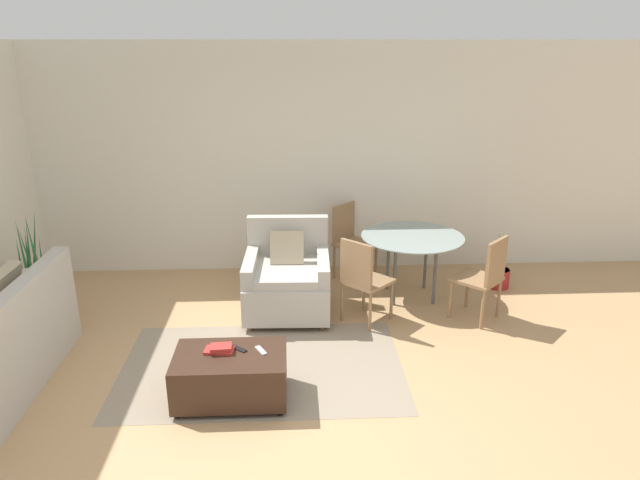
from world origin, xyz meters
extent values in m
plane|color=tan|center=(0.00, 0.00, 0.00)|extent=(20.00, 20.00, 0.00)
cube|color=silver|center=(0.00, 3.24, 1.38)|extent=(12.00, 0.06, 2.75)
cube|color=gray|center=(-0.12, 0.84, 0.00)|extent=(2.47, 1.56, 0.00)
cube|color=brown|center=(-0.12, 0.29, 0.00)|extent=(2.42, 0.05, 0.00)
cube|color=brown|center=(-0.12, 0.51, 0.00)|extent=(2.42, 0.05, 0.00)
cube|color=brown|center=(-0.12, 0.73, 0.00)|extent=(2.42, 0.05, 0.00)
cube|color=brown|center=(-0.12, 0.95, 0.00)|extent=(2.42, 0.05, 0.00)
cube|color=brown|center=(-0.12, 1.18, 0.00)|extent=(2.42, 0.05, 0.00)
cube|color=brown|center=(-0.12, 1.40, 0.00)|extent=(2.42, 0.05, 0.00)
cube|color=#B2ADA3|center=(-2.00, 0.53, 0.68)|extent=(0.14, 2.04, 0.47)
cube|color=#B2ADA3|center=(-2.39, 1.49, 0.57)|extent=(0.84, 0.12, 0.26)
cube|color=tan|center=(-2.30, 0.99, 0.72)|extent=(0.19, 0.40, 0.41)
cube|color=#B2ADA3|center=(0.10, 1.91, 0.25)|extent=(0.90, 0.95, 0.38)
cube|color=#B2ADA3|center=(0.10, 1.87, 0.49)|extent=(0.65, 0.83, 0.10)
cube|color=#B2ADA3|center=(0.11, 2.31, 0.69)|extent=(0.87, 0.15, 0.51)
cube|color=#B2ADA3|center=(-0.28, 1.92, 0.54)|extent=(0.15, 0.86, 0.20)
cube|color=#B2ADA3|center=(0.47, 1.90, 0.54)|extent=(0.15, 0.86, 0.20)
cylinder|color=brown|center=(-0.27, 1.53, 0.03)|extent=(0.05, 0.05, 0.06)
cylinder|color=brown|center=(0.44, 1.51, 0.03)|extent=(0.05, 0.05, 0.06)
cylinder|color=brown|center=(-0.24, 2.30, 0.03)|extent=(0.05, 0.05, 0.06)
cylinder|color=brown|center=(0.46, 2.28, 0.03)|extent=(0.05, 0.05, 0.06)
cube|color=tan|center=(0.10, 2.02, 0.69)|extent=(0.35, 0.21, 0.36)
cube|color=#382319|center=(-0.35, 0.38, 0.22)|extent=(0.88, 0.56, 0.36)
cylinder|color=black|center=(-0.74, 0.15, 0.02)|extent=(0.04, 0.04, 0.04)
cylinder|color=black|center=(0.05, 0.15, 0.02)|extent=(0.04, 0.04, 0.04)
cylinder|color=black|center=(-0.74, 0.61, 0.02)|extent=(0.04, 0.04, 0.04)
cylinder|color=black|center=(0.05, 0.61, 0.02)|extent=(0.04, 0.04, 0.04)
cube|color=#B72D28|center=(-0.43, 0.43, 0.41)|extent=(0.24, 0.16, 0.02)
cube|color=#B72D28|center=(-0.41, 0.43, 0.44)|extent=(0.17, 0.13, 0.03)
cube|color=black|center=(-0.28, 0.46, 0.40)|extent=(0.14, 0.13, 0.01)
cube|color=#B7B7BC|center=(-0.10, 0.43, 0.40)|extent=(0.11, 0.15, 0.01)
cylinder|color=maroon|center=(-2.47, 1.91, 0.14)|extent=(0.37, 0.37, 0.27)
cylinder|color=black|center=(-2.47, 1.91, 0.26)|extent=(0.34, 0.34, 0.02)
cone|color=#2D6B38|center=(-2.41, 1.90, 0.64)|extent=(0.06, 0.15, 0.73)
cone|color=#2D6B38|center=(-2.40, 1.98, 0.57)|extent=(0.08, 0.08, 0.60)
cone|color=#2D6B38|center=(-2.46, 2.00, 0.71)|extent=(0.18, 0.06, 0.87)
cone|color=#2D6B38|center=(-2.50, 1.96, 0.68)|extent=(0.09, 0.08, 0.82)
cone|color=#2D6B38|center=(-2.51, 1.93, 0.63)|extent=(0.07, 0.09, 0.71)
cone|color=#2D6B38|center=(-2.56, 1.87, 0.58)|extent=(0.07, 0.10, 0.62)
cone|color=#2D6B38|center=(-2.51, 1.85, 0.68)|extent=(0.10, 0.08, 0.81)
cone|color=#2D6B38|center=(-2.46, 1.86, 0.66)|extent=(0.15, 0.06, 0.77)
cone|color=#2D6B38|center=(-2.40, 1.85, 0.71)|extent=(0.08, 0.08, 0.88)
cylinder|color=#8C9E99|center=(1.47, 2.26, 0.71)|extent=(1.12, 1.12, 0.01)
cylinder|color=#59595B|center=(1.25, 2.04, 0.35)|extent=(0.04, 0.04, 0.71)
cylinder|color=#59595B|center=(1.69, 2.04, 0.35)|extent=(0.04, 0.04, 0.71)
cylinder|color=#59595B|center=(1.25, 2.48, 0.35)|extent=(0.04, 0.04, 0.71)
cylinder|color=#59595B|center=(1.69, 2.48, 0.35)|extent=(0.04, 0.04, 0.71)
cube|color=#93704C|center=(0.91, 1.70, 0.43)|extent=(0.59, 0.59, 0.03)
cube|color=#93704C|center=(0.78, 1.57, 0.68)|extent=(0.29, 0.29, 0.45)
cylinder|color=#93704C|center=(1.17, 1.70, 0.21)|extent=(0.03, 0.03, 0.42)
cylinder|color=#93704C|center=(0.91, 1.96, 0.21)|extent=(0.03, 0.03, 0.42)
cylinder|color=#93704C|center=(0.91, 1.45, 0.21)|extent=(0.03, 0.03, 0.42)
cylinder|color=#93704C|center=(0.66, 1.70, 0.21)|extent=(0.03, 0.03, 0.42)
cube|color=#93704C|center=(2.03, 1.70, 0.43)|extent=(0.59, 0.59, 0.03)
cube|color=#93704C|center=(2.17, 1.57, 0.68)|extent=(0.29, 0.29, 0.45)
cylinder|color=#93704C|center=(2.03, 1.96, 0.21)|extent=(0.03, 0.03, 0.42)
cylinder|color=#93704C|center=(1.78, 1.70, 0.21)|extent=(0.03, 0.03, 0.42)
cylinder|color=#93704C|center=(2.29, 1.70, 0.21)|extent=(0.03, 0.03, 0.42)
cylinder|color=#93704C|center=(2.03, 1.45, 0.21)|extent=(0.03, 0.03, 0.42)
cube|color=#93704C|center=(0.91, 2.82, 0.43)|extent=(0.59, 0.59, 0.03)
cube|color=#93704C|center=(0.78, 2.96, 0.68)|extent=(0.29, 0.29, 0.45)
cylinder|color=#93704C|center=(0.91, 2.57, 0.21)|extent=(0.03, 0.03, 0.42)
cylinder|color=#93704C|center=(1.17, 2.82, 0.21)|extent=(0.03, 0.03, 0.42)
cylinder|color=#93704C|center=(0.66, 2.82, 0.21)|extent=(0.03, 0.03, 0.42)
cylinder|color=#93704C|center=(0.91, 3.08, 0.21)|extent=(0.03, 0.03, 0.42)
cylinder|color=maroon|center=(2.56, 2.48, 0.11)|extent=(0.26, 0.26, 0.22)
cylinder|color=black|center=(2.56, 2.48, 0.21)|extent=(0.24, 0.24, 0.02)
cone|color=#2D6B38|center=(2.58, 2.47, 0.39)|extent=(0.05, 0.09, 0.35)
cone|color=#2D6B38|center=(2.58, 2.49, 0.42)|extent=(0.07, 0.07, 0.40)
cone|color=#2D6B38|center=(2.56, 2.54, 0.42)|extent=(0.07, 0.05, 0.41)
cone|color=#2D6B38|center=(2.51, 2.50, 0.39)|extent=(0.07, 0.09, 0.35)
cone|color=#2D6B38|center=(2.54, 2.46, 0.40)|extent=(0.06, 0.07, 0.38)
cone|color=#2D6B38|center=(2.55, 2.46, 0.45)|extent=(0.11, 0.07, 0.46)
cone|color=#2D6B38|center=(2.58, 2.45, 0.45)|extent=(0.10, 0.07, 0.47)
camera|label=1|loc=(0.17, -3.57, 2.71)|focal=32.00mm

